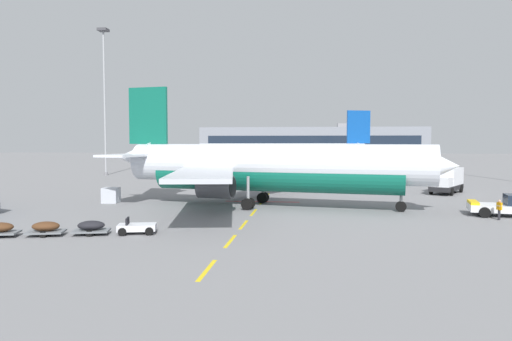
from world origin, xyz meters
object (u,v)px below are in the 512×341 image
(airliner_foreground, at_px, (270,167))
(pushback_tug, at_px, (509,206))
(fuel_service_truck, at_px, (447,180))
(baggage_train, at_px, (69,228))
(airliner_mid_left, at_px, (287,156))
(ground_crew_worker, at_px, (499,208))
(apron_light_mast_near, at_px, (104,86))
(uld_cargo_container, at_px, (111,195))

(airliner_foreground, height_order, pushback_tug, airliner_foreground)
(fuel_service_truck, xyz_separation_m, baggage_train, (-33.48, -30.48, -1.11))
(airliner_mid_left, xyz_separation_m, ground_crew_worker, (19.60, -42.94, -2.97))
(ground_crew_worker, distance_m, apron_light_mast_near, 73.32)
(ground_crew_worker, relative_size, apron_light_mast_near, 0.06)
(airliner_foreground, xyz_separation_m, ground_crew_worker, (19.48, -5.77, -3.00))
(airliner_foreground, distance_m, apron_light_mast_near, 55.10)
(pushback_tug, relative_size, airliner_mid_left, 0.19)
(airliner_foreground, relative_size, uld_cargo_container, 20.32)
(apron_light_mast_near, bearing_deg, airliner_foreground, -48.70)
(pushback_tug, bearing_deg, ground_crew_worker, -128.26)
(fuel_service_truck, xyz_separation_m, ground_crew_worker, (-1.54, -20.36, -0.69))
(airliner_mid_left, height_order, fuel_service_truck, airliner_mid_left)
(baggage_train, bearing_deg, ground_crew_worker, 17.57)
(apron_light_mast_near, bearing_deg, fuel_service_truck, -24.43)
(fuel_service_truck, xyz_separation_m, apron_light_mast_near, (-56.33, 25.59, 15.48))
(uld_cargo_container, xyz_separation_m, apron_light_mast_near, (-18.39, 39.20, 16.33))
(ground_crew_worker, bearing_deg, apron_light_mast_near, 140.01)
(fuel_service_truck, distance_m, baggage_train, 45.28)
(pushback_tug, xyz_separation_m, ground_crew_worker, (-1.61, -2.04, 0.05))
(airliner_mid_left, bearing_deg, baggage_train, -103.09)
(airliner_mid_left, distance_m, fuel_service_truck, 31.01)
(airliner_mid_left, distance_m, apron_light_mast_near, 37.71)
(airliner_foreground, distance_m, ground_crew_worker, 20.54)
(uld_cargo_container, bearing_deg, baggage_train, -75.18)
(airliner_mid_left, height_order, uld_cargo_container, airliner_mid_left)
(ground_crew_worker, bearing_deg, fuel_service_truck, 85.68)
(airliner_foreground, distance_m, baggage_train, 20.47)
(uld_cargo_container, bearing_deg, fuel_service_truck, 19.74)
(fuel_service_truck, bearing_deg, ground_crew_worker, -94.32)
(uld_cargo_container, height_order, apron_light_mast_near, apron_light_mast_near)
(fuel_service_truck, bearing_deg, airliner_foreground, -145.22)
(baggage_train, distance_m, ground_crew_worker, 33.50)
(airliner_mid_left, xyz_separation_m, apron_light_mast_near, (-35.19, 3.02, 13.21))
(pushback_tug, xyz_separation_m, fuel_service_truck, (-0.07, 18.32, 0.74))
(ground_crew_worker, bearing_deg, baggage_train, -162.43)
(airliner_mid_left, relative_size, apron_light_mast_near, 1.22)
(airliner_foreground, relative_size, ground_crew_worker, 20.71)
(airliner_foreground, bearing_deg, baggage_train, -128.11)
(pushback_tug, distance_m, uld_cargo_container, 38.30)
(ground_crew_worker, distance_m, uld_cargo_container, 37.02)
(fuel_service_truck, distance_m, apron_light_mast_near, 63.78)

